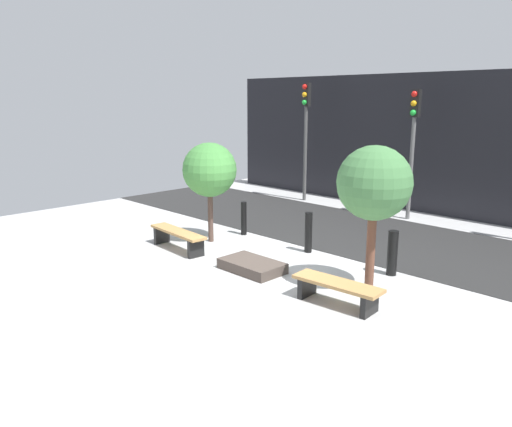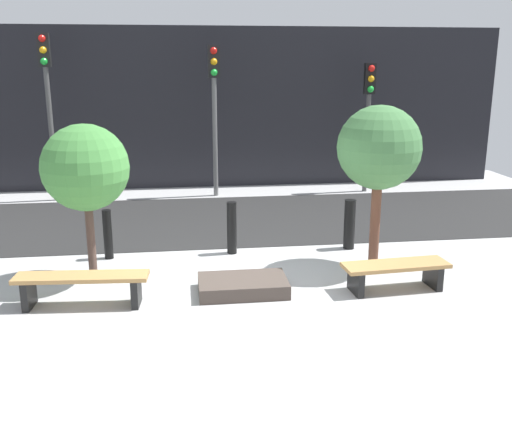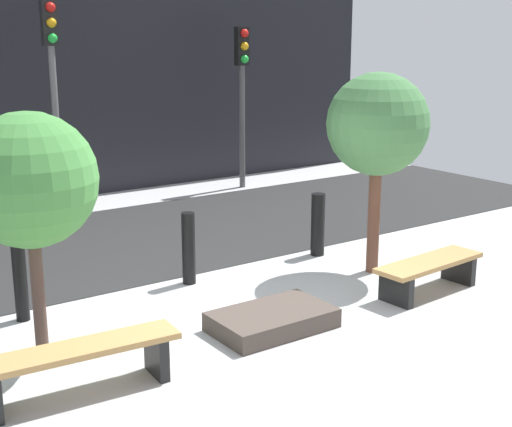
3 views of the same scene
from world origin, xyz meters
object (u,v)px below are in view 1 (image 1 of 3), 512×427
(traffic_light_mid_west, at_px, (413,131))
(bollard_left, at_px, (308,232))
(planter_bed, at_px, (252,266))
(tree_behind_right_bench, at_px, (374,184))
(tree_behind_left_bench, at_px, (210,170))
(traffic_light_west, at_px, (306,121))
(bollard_center, at_px, (392,253))
(bench_right, at_px, (337,288))
(bench_left, at_px, (178,236))
(bollard_far_left, at_px, (244,218))

(traffic_light_mid_west, bearing_deg, bollard_left, -90.00)
(planter_bed, height_order, tree_behind_right_bench, tree_behind_right_bench)
(tree_behind_left_bench, distance_m, tree_behind_right_bench, 4.65)
(traffic_light_west, bearing_deg, bollard_center, -37.12)
(bench_right, bearing_deg, tree_behind_right_bench, 85.73)
(traffic_light_mid_west, bearing_deg, tree_behind_right_bench, -67.99)
(tree_behind_left_bench, relative_size, bollard_left, 2.60)
(bench_right, height_order, traffic_light_mid_west, traffic_light_mid_west)
(bench_left, xyz_separation_m, tree_behind_right_bench, (4.65, 1.02, 1.69))
(bench_left, xyz_separation_m, traffic_light_mid_west, (2.32, 6.77, 2.27))
(bollard_far_left, height_order, bollard_center, bollard_center)
(bollard_center, distance_m, traffic_light_mid_west, 5.63)
(bench_right, xyz_separation_m, bollard_left, (-2.32, 2.06, 0.17))
(tree_behind_right_bench, bearing_deg, bollard_left, 156.01)
(bollard_center, bearing_deg, traffic_light_west, 142.88)
(bench_left, height_order, tree_behind_left_bench, tree_behind_left_bench)
(planter_bed, distance_m, tree_behind_right_bench, 3.12)
(bench_left, bearing_deg, bollard_left, 45.80)
(traffic_light_west, relative_size, traffic_light_mid_west, 1.07)
(bollard_left, height_order, traffic_light_west, traffic_light_west)
(bench_left, height_order, traffic_light_mid_west, traffic_light_mid_west)
(bench_left, relative_size, bench_right, 1.15)
(bench_right, bearing_deg, bench_left, 175.73)
(planter_bed, relative_size, tree_behind_right_bench, 0.49)
(bench_left, distance_m, traffic_light_mid_west, 7.51)
(bench_left, bearing_deg, tree_behind_right_bench, 16.69)
(tree_behind_left_bench, height_order, traffic_light_mid_west, traffic_light_mid_west)
(bollard_center, bearing_deg, tree_behind_right_bench, -83.20)
(bollard_left, height_order, bollard_center, bollard_left)
(bench_right, relative_size, tree_behind_right_bench, 0.61)
(bollard_center, height_order, traffic_light_west, traffic_light_west)
(tree_behind_left_bench, distance_m, bollard_left, 2.87)
(bench_right, bearing_deg, bollard_left, 134.20)
(bench_left, relative_size, bollard_left, 1.98)
(planter_bed, xyz_separation_m, bollard_far_left, (-2.20, 1.86, 0.34))
(bollard_left, distance_m, traffic_light_mid_west, 5.17)
(tree_behind_left_bench, distance_m, bollard_far_left, 1.72)
(traffic_light_mid_west, bearing_deg, bench_right, -71.06)
(bollard_left, bearing_deg, bollard_center, 0.00)
(bollard_left, relative_size, traffic_light_west, 0.24)
(bollard_far_left, xyz_separation_m, bollard_left, (2.20, 0.00, 0.04))
(tree_behind_right_bench, xyz_separation_m, bollard_far_left, (-4.52, 1.03, -1.58))
(tree_behind_right_bench, relative_size, traffic_light_mid_west, 0.72)
(planter_bed, distance_m, traffic_light_west, 8.16)
(planter_bed, xyz_separation_m, bollard_left, (0.00, 1.86, 0.37))
(bollard_left, bearing_deg, traffic_light_mid_west, 90.00)
(bollard_left, distance_m, traffic_light_west, 6.61)
(planter_bed, bearing_deg, tree_behind_left_bench, 160.48)
(tree_behind_left_bench, xyz_separation_m, bollard_center, (4.52, 1.03, -1.35))
(bollard_left, bearing_deg, tree_behind_left_bench, -156.01)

